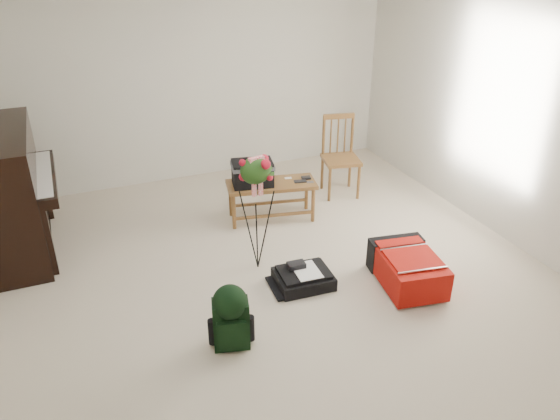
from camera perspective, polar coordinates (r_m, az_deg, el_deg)
name	(u,v)px	position (r m, az deg, el deg)	size (l,w,h in m)	color
floor	(282,285)	(5.05, 0.21, -7.83)	(5.00, 5.50, 0.01)	beige
wall_back	(196,80)	(6.95, -8.76, 13.26)	(5.00, 0.04, 2.50)	silver
wall_right	(521,121)	(5.83, 23.83, 8.49)	(0.04, 5.50, 2.50)	silver
piano	(12,195)	(5.91, -26.24, 1.37)	(0.71, 1.50, 1.25)	black
bench	(259,177)	(5.87, -2.19, 3.42)	(1.03, 0.57, 0.75)	brown
dining_chair	(340,157)	(6.61, 6.26, 5.52)	(0.49, 0.49, 0.96)	brown
red_suitcase	(404,265)	(5.14, 12.88, -5.67)	(0.60, 0.81, 0.31)	red
black_duffel	(303,278)	(5.02, 2.45, -7.06)	(0.52, 0.43, 0.21)	black
green_backpack	(231,314)	(4.24, -5.17, -10.81)	(0.31, 0.28, 0.55)	black
flower_stand	(257,214)	(5.01, -2.44, -0.46)	(0.42, 0.42, 1.18)	black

